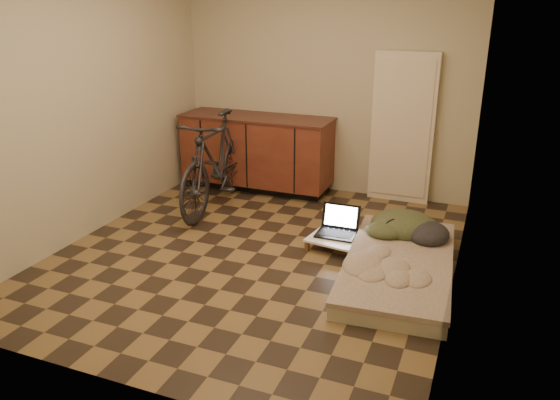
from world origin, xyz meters
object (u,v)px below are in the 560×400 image
at_px(lap_desk, 347,240).
at_px(laptop, 338,228).
at_px(bicycle, 216,157).
at_px(futon, 399,266).

xyz_separation_m(lap_desk, laptop, (-0.12, 0.10, 0.07)).
height_order(bicycle, laptop, bicycle).
distance_m(futon, laptop, 0.78).
height_order(lap_desk, laptop, laptop).
bearing_deg(bicycle, lap_desk, -23.08).
relative_size(futon, lap_desk, 2.50).
height_order(bicycle, lap_desk, bicycle).
distance_m(lap_desk, laptop, 0.17).
relative_size(bicycle, lap_desk, 2.43).
relative_size(bicycle, laptop, 4.86).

